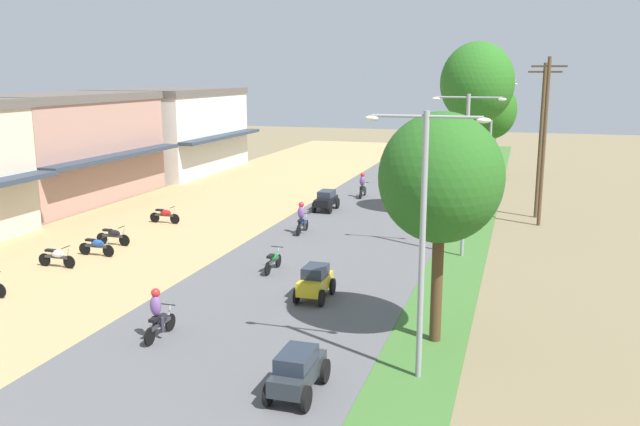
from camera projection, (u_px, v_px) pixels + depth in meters
The scene contains 22 objects.
shophouse_mid at pixel (63, 148), 42.57m from camera, with size 8.09×13.32×6.90m.
shophouse_far at pixel (172, 130), 55.63m from camera, with size 9.35×13.07×6.90m.
parked_motorbike_fourth at pixel (57, 256), 28.20m from camera, with size 1.80×0.54×0.94m.
parked_motorbike_fifth at pixel (97, 245), 29.96m from camera, with size 1.80×0.54×0.94m.
parked_motorbike_sixth at pixel (113, 235), 31.85m from camera, with size 1.80×0.54×0.94m.
parked_motorbike_seventh at pixel (165, 214), 36.52m from camera, with size 1.80×0.54×0.94m.
median_tree_nearest at pixel (441, 179), 19.56m from camera, with size 3.69×3.69×7.02m.
median_tree_second at pixel (477, 84), 36.07m from camera, with size 3.98×3.98×9.78m.
median_tree_third at pixel (491, 110), 52.37m from camera, with size 3.93×3.93×7.55m.
streetlamp_near at pixel (423, 227), 17.28m from camera, with size 3.16×0.20×7.17m.
streetlamp_mid at pixel (466, 164), 29.25m from camera, with size 3.16×0.20×7.22m.
streetlamp_far at pixel (491, 122), 49.49m from camera, with size 3.16×0.20×7.80m.
streetlamp_farthest at pixel (497, 117), 59.50m from camera, with size 3.16×0.20×7.37m.
utility_pole_near at pixel (541, 138), 37.47m from camera, with size 1.80×0.20×8.72m.
utility_pole_far at pixel (544, 139), 35.42m from camera, with size 1.80×0.20×9.00m.
car_sedan_charcoal at pixel (298, 370), 16.96m from camera, with size 1.10×2.26×1.19m.
car_hatchback_yellow at pixel (315, 281), 24.19m from camera, with size 1.04×2.00×1.23m.
car_sedan_black at pixel (326, 200), 39.81m from camera, with size 1.10×2.26×1.19m.
motorbike_foreground_rider at pixel (158, 315), 20.50m from camera, with size 0.54×1.80×1.66m.
motorbike_ahead_second at pixel (273, 259), 27.61m from camera, with size 0.54×1.80×0.94m.
motorbike_ahead_third at pixel (302, 219), 34.08m from camera, with size 0.54×1.80×1.66m.
motorbike_ahead_fourth at pixel (363, 186), 44.00m from camera, with size 0.54×1.80×1.66m.
Camera 1 is at (8.16, -7.74, 8.15)m, focal length 37.39 mm.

